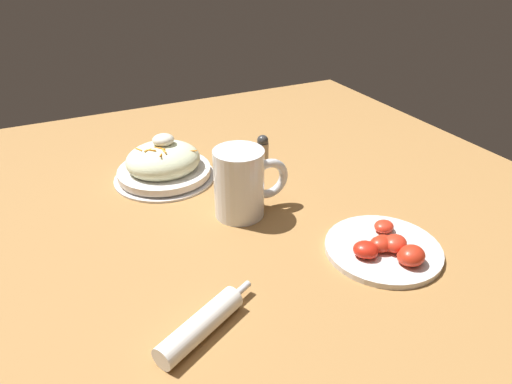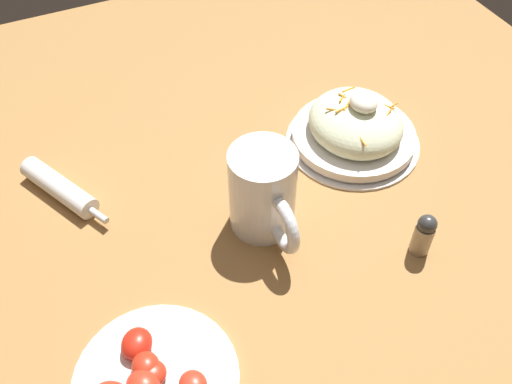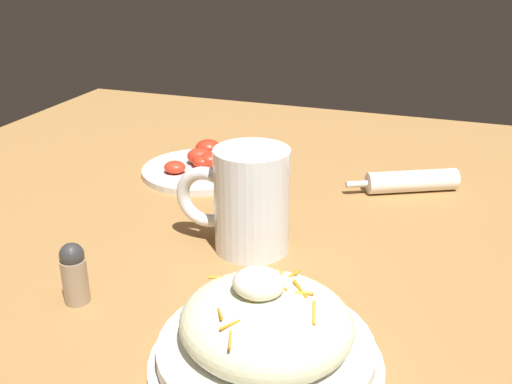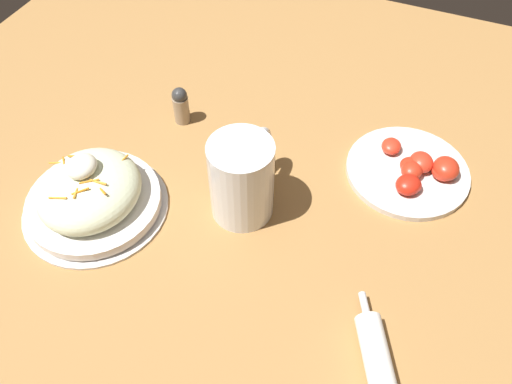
{
  "view_description": "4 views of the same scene",
  "coord_description": "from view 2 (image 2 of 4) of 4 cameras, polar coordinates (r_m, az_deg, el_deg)",
  "views": [
    {
      "loc": [
        -0.31,
        -0.72,
        0.5
      ],
      "look_at": [
        0.03,
        -0.03,
        0.06
      ],
      "focal_mm": 32.35,
      "sensor_mm": 36.0,
      "label": 1
    },
    {
      "loc": [
        0.5,
        -0.24,
        0.68
      ],
      "look_at": [
        0.02,
        -0.01,
        0.08
      ],
      "focal_mm": 40.11,
      "sensor_mm": 36.0,
      "label": 2
    },
    {
      "loc": [
        -0.22,
        0.66,
        0.38
      ],
      "look_at": [
        0.02,
        -0.05,
        0.06
      ],
      "focal_mm": 41.53,
      "sensor_mm": 36.0,
      "label": 3
    },
    {
      "loc": [
        -0.44,
        -0.21,
        0.65
      ],
      "look_at": [
        0.0,
        -0.03,
        0.07
      ],
      "focal_mm": 35.75,
      "sensor_mm": 36.0,
      "label": 4
    }
  ],
  "objects": [
    {
      "name": "beer_mug",
      "position": [
        0.83,
        0.86,
        -0.38
      ],
      "size": [
        0.16,
        0.1,
        0.14
      ],
      "color": "white",
      "rests_on": "ground_plane"
    },
    {
      "name": "tomato_plate",
      "position": [
        0.74,
        -10.67,
        -17.79
      ],
      "size": [
        0.21,
        0.21,
        0.04
      ],
      "color": "silver",
      "rests_on": "ground_plane"
    },
    {
      "name": "salad_plate",
      "position": [
        0.98,
        9.82,
        6.33
      ],
      "size": [
        0.23,
        0.23,
        0.11
      ],
      "color": "silver",
      "rests_on": "ground_plane"
    },
    {
      "name": "ground_plane",
      "position": [
        0.88,
        0.29,
        -2.33
      ],
      "size": [
        1.43,
        1.43,
        0.0
      ],
      "primitive_type": "plane",
      "color": "#9E703D"
    },
    {
      "name": "napkin_roll",
      "position": [
        0.95,
        -18.99,
        0.41
      ],
      "size": [
        0.17,
        0.1,
        0.04
      ],
      "color": "white",
      "rests_on": "ground_plane"
    },
    {
      "name": "salt_shaker",
      "position": [
        0.85,
        16.39,
        -4.05
      ],
      "size": [
        0.03,
        0.03,
        0.07
      ],
      "color": "gray",
      "rests_on": "ground_plane"
    }
  ]
}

